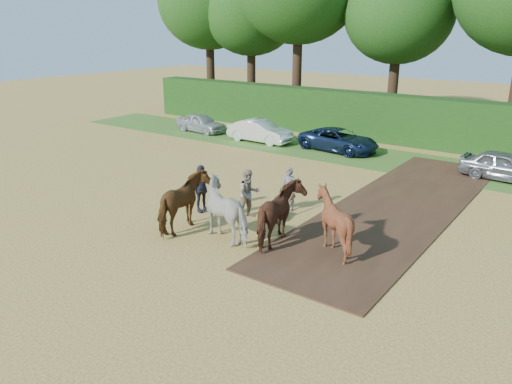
% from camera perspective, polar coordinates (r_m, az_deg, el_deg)
% --- Properties ---
extents(ground, '(120.00, 120.00, 0.00)m').
position_cam_1_polar(ground, '(16.12, 2.04, -7.66)').
color(ground, gold).
rests_on(ground, ground).
extents(earth_strip, '(4.50, 17.00, 0.05)m').
position_cam_1_polar(earth_strip, '(21.35, 15.97, -1.62)').
color(earth_strip, '#472D1C').
rests_on(earth_strip, ground).
extents(grass_verge, '(50.00, 5.00, 0.03)m').
position_cam_1_polar(grass_verge, '(28.17, 18.11, 2.98)').
color(grass_verge, '#38601E').
rests_on(grass_verge, ground).
extents(hedgerow, '(46.00, 1.60, 3.00)m').
position_cam_1_polar(hedgerow, '(32.09, 20.93, 7.21)').
color(hedgerow, '#14380F').
rests_on(hedgerow, ground).
extents(spectator_near, '(1.06, 1.16, 1.93)m').
position_cam_1_polar(spectator_near, '(19.15, -0.82, -0.21)').
color(spectator_near, '#C5B59A').
rests_on(spectator_near, ground).
extents(spectator_far, '(0.78, 1.22, 1.92)m').
position_cam_1_polar(spectator_far, '(19.91, -6.32, 0.41)').
color(spectator_far, '#272834').
rests_on(spectator_far, ground).
extents(plough_team, '(7.00, 5.66, 2.10)m').
position_cam_1_polar(plough_team, '(17.11, 0.07, -2.26)').
color(plough_team, brown).
rests_on(plough_team, ground).
extents(parked_cars, '(34.99, 3.34, 1.43)m').
position_cam_1_polar(parked_cars, '(27.85, 19.43, 4.08)').
color(parked_cars, silver).
rests_on(parked_cars, ground).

